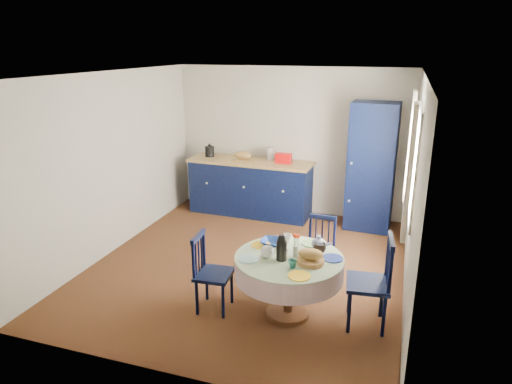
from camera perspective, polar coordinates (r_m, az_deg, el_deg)
floor at (r=6.23m, az=-0.95°, el=-9.05°), size 4.50×4.50×0.00m
ceiling at (r=5.56m, az=-1.08°, el=14.57°), size 4.50×4.50×0.00m
wall_back at (r=7.87m, az=4.36°, el=6.31°), size 4.00×0.02×2.50m
wall_left at (r=6.68m, az=-17.49°, el=3.43°), size 0.02×4.50×2.50m
wall_right at (r=5.48m, az=19.17°, el=0.21°), size 0.02×4.50×2.50m
window at (r=5.70m, az=18.97°, el=3.75°), size 0.10×1.74×1.45m
kitchen_counter at (r=7.90m, az=-0.71°, el=0.70°), size 2.15×0.73×1.19m
pantry_cabinet at (r=7.34m, az=14.24°, el=3.02°), size 0.73×0.54×2.02m
dining_table at (r=4.91m, az=4.25°, el=-9.33°), size 1.15×1.15×0.98m
chair_left at (r=5.10m, az=-5.69°, el=-9.92°), size 0.40×0.42×0.88m
chair_far at (r=5.69m, az=7.91°, el=-7.21°), size 0.39×0.38×0.84m
chair_right at (r=4.91m, az=14.32°, el=-10.81°), size 0.48×0.49×1.00m
mug_a at (r=4.82m, az=1.43°, el=-7.55°), size 0.14×0.14×0.11m
mug_b at (r=4.62m, az=4.58°, el=-8.96°), size 0.09×0.09×0.08m
mug_c at (r=4.96m, az=7.96°, el=-6.96°), size 0.14×0.14×0.11m
mug_d at (r=5.18m, az=3.94°, el=-5.82°), size 0.10×0.10×0.10m
cobalt_bowl at (r=5.11m, az=2.01°, el=-6.30°), size 0.25×0.25×0.06m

